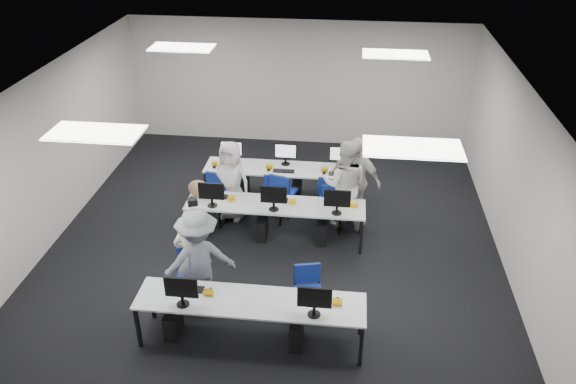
# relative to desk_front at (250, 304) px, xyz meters

# --- Properties ---
(room) EXTENTS (9.00, 9.02, 3.00)m
(room) POSITION_rel_desk_front_xyz_m (0.00, 2.40, 0.82)
(room) COLOR black
(room) RESTS_ON ground
(ceiling_panels) EXTENTS (5.20, 4.60, 0.02)m
(ceiling_panels) POSITION_rel_desk_front_xyz_m (0.00, 2.40, 2.30)
(ceiling_panels) COLOR white
(ceiling_panels) RESTS_ON room
(desk_front) EXTENTS (3.20, 0.70, 0.73)m
(desk_front) POSITION_rel_desk_front_xyz_m (0.00, 0.00, 0.00)
(desk_front) COLOR #B8BBBD
(desk_front) RESTS_ON ground
(desk_mid) EXTENTS (3.20, 0.70, 0.73)m
(desk_mid) POSITION_rel_desk_front_xyz_m (0.00, 2.60, 0.00)
(desk_mid) COLOR #B8BBBD
(desk_mid) RESTS_ON ground
(desk_back) EXTENTS (3.20, 0.70, 0.73)m
(desk_back) POSITION_rel_desk_front_xyz_m (0.00, 4.00, 0.00)
(desk_back) COLOR #B8BBBD
(desk_back) RESTS_ON ground
(equipment_front) EXTENTS (2.51, 0.41, 1.19)m
(equipment_front) POSITION_rel_desk_front_xyz_m (-0.19, -0.02, -0.32)
(equipment_front) COLOR #0B2F96
(equipment_front) RESTS_ON desk_front
(equipment_mid) EXTENTS (2.91, 0.41, 1.19)m
(equipment_mid) POSITION_rel_desk_front_xyz_m (-0.19, 2.58, -0.32)
(equipment_mid) COLOR white
(equipment_mid) RESTS_ON desk_mid
(equipment_back) EXTENTS (2.91, 0.41, 1.19)m
(equipment_back) POSITION_rel_desk_front_xyz_m (0.19, 4.02, -0.32)
(equipment_back) COLOR white
(equipment_back) RESTS_ON desk_back
(chair_0) EXTENTS (0.49, 0.53, 0.95)m
(chair_0) POSITION_rel_desk_front_xyz_m (-1.03, 0.63, -0.38)
(chair_0) COLOR navy
(chair_0) RESTS_ON ground
(chair_1) EXTENTS (0.50, 0.53, 0.83)m
(chair_1) POSITION_rel_desk_front_xyz_m (0.77, 0.62, -0.42)
(chair_1) COLOR navy
(chair_1) RESTS_ON ground
(chair_2) EXTENTS (0.54, 0.58, 0.94)m
(chair_2) POSITION_rel_desk_front_xyz_m (-1.24, 3.06, -0.38)
(chair_2) COLOR navy
(chair_2) RESTS_ON ground
(chair_3) EXTENTS (0.44, 0.48, 0.85)m
(chair_3) POSITION_rel_desk_front_xyz_m (-0.15, 3.27, -0.41)
(chair_3) COLOR navy
(chair_3) RESTS_ON ground
(chair_4) EXTENTS (0.41, 0.44, 0.82)m
(chair_4) POSITION_rel_desk_front_xyz_m (0.98, 3.07, -0.42)
(chair_4) COLOR navy
(chair_4) RESTS_ON ground
(chair_5) EXTENTS (0.55, 0.58, 0.90)m
(chair_5) POSITION_rel_desk_front_xyz_m (-1.06, 3.40, -0.40)
(chair_5) COLOR navy
(chair_5) RESTS_ON ground
(chair_6) EXTENTS (0.56, 0.59, 0.90)m
(chair_6) POSITION_rel_desk_front_xyz_m (0.04, 3.52, -0.40)
(chair_6) COLOR navy
(chair_6) RESTS_ON ground
(chair_7) EXTENTS (0.54, 0.57, 0.89)m
(chair_7) POSITION_rel_desk_front_xyz_m (0.97, 3.54, -0.40)
(chair_7) COLOR navy
(chair_7) RESTS_ON ground
(handbag) EXTENTS (0.42, 0.30, 0.32)m
(handbag) POSITION_rel_desk_front_xyz_m (-1.42, 2.72, 0.21)
(handbag) COLOR #91704B
(handbag) RESTS_ON desk_mid
(student_0) EXTENTS (0.64, 0.47, 1.62)m
(student_0) POSITION_rel_desk_front_xyz_m (-0.99, 0.72, 0.13)
(student_0) COLOR silver
(student_0) RESTS_ON ground
(student_1) EXTENTS (0.91, 0.75, 1.75)m
(student_1) POSITION_rel_desk_front_xyz_m (1.22, 3.21, 0.19)
(student_1) COLOR silver
(student_1) RESTS_ON ground
(student_2) EXTENTS (0.89, 0.71, 1.59)m
(student_2) POSITION_rel_desk_front_xyz_m (-0.92, 3.25, 0.11)
(student_2) COLOR silver
(student_2) RESTS_ON ground
(student_3) EXTENTS (1.10, 0.75, 1.73)m
(student_3) POSITION_rel_desk_front_xyz_m (1.39, 3.41, 0.18)
(student_3) COLOR silver
(student_3) RESTS_ON ground
(photographer) EXTENTS (1.24, 0.98, 1.68)m
(photographer) POSITION_rel_desk_front_xyz_m (-0.89, 0.70, 0.16)
(photographer) COLOR gray
(photographer) RESTS_ON ground
(dslr_camera) EXTENTS (0.20, 0.22, 0.10)m
(dslr_camera) POSITION_rel_desk_front_xyz_m (-0.96, 0.87, 1.06)
(dslr_camera) COLOR black
(dslr_camera) RESTS_ON photographer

